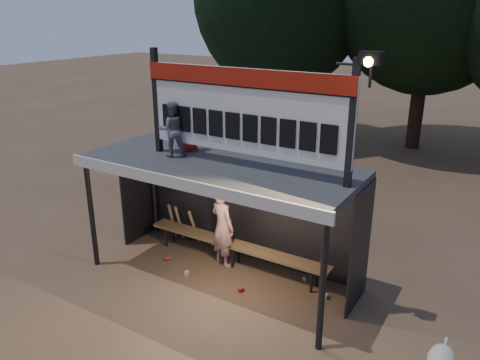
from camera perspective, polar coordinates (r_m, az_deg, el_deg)
name	(u,v)px	position (r m, az deg, el deg)	size (l,w,h in m)	color
ground	(220,277)	(9.20, -2.42, -11.72)	(80.00, 80.00, 0.00)	brown
player	(223,227)	(9.25, -2.14, -5.72)	(0.60, 0.40, 1.65)	white
child_a	(172,129)	(8.54, -8.28, 6.14)	(0.49, 0.38, 1.00)	slate
child_b	(189,125)	(8.87, -6.23, 6.63)	(0.47, 0.31, 0.97)	#AE1C1A
dugout_shelter	(226,183)	(8.58, -1.69, -0.40)	(5.10, 2.08, 2.32)	#37373A
scoreboard_assembly	(245,109)	(7.69, 0.67, 8.69)	(4.10, 0.27, 1.99)	black
bench	(235,245)	(9.39, -0.56, -7.98)	(4.00, 0.35, 0.48)	brown
bats	(183,224)	(10.39, -6.96, -5.29)	(0.67, 0.35, 0.84)	olive
litter	(243,279)	(9.05, 0.35, -12.00)	(3.38, 1.12, 0.08)	#A5211C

